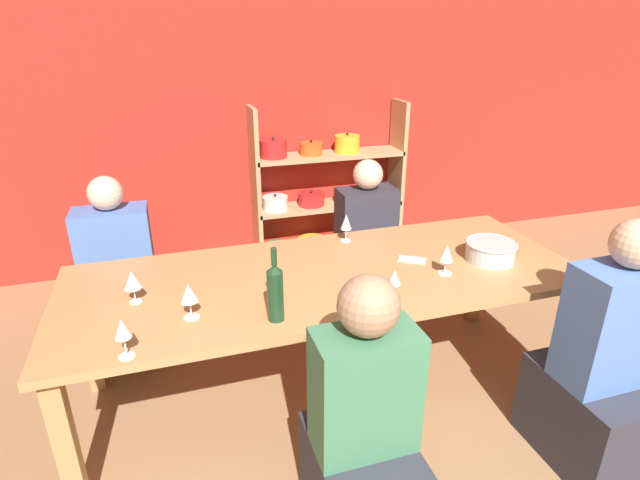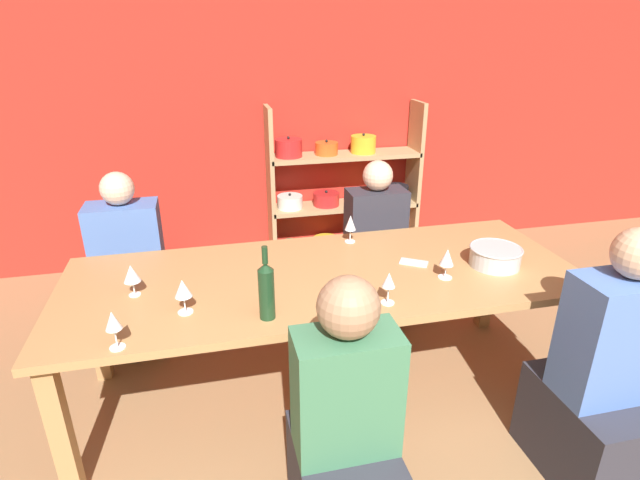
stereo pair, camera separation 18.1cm
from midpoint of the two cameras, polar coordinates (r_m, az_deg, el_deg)
name	(u,v)px [view 1 (the left image)]	position (r m, az deg, el deg)	size (l,w,h in m)	color
wall_back_red	(273,104)	(4.38, -6.67, 15.13)	(8.80, 0.06, 2.70)	red
shelf_unit	(324,196)	(4.46, -0.72, 5.06)	(1.34, 0.30, 1.37)	tan
dining_table	(326,286)	(2.65, -1.31, -5.32)	(2.68, 1.01, 0.76)	#AD7F4C
mixing_bowl	(491,250)	(2.87, 17.23, -1.16)	(0.28, 0.28, 0.11)	#B7BABC
wine_bottle_green	(275,291)	(2.17, -7.52, -5.89)	(0.07, 0.07, 0.34)	#19381E
wine_glass_white_a	(132,281)	(2.49, -22.63, -4.35)	(0.08, 0.08, 0.16)	white
wine_glass_empty_a	(394,279)	(2.33, 6.30, -4.47)	(0.06, 0.06, 0.16)	white
wine_glass_red_a	(122,330)	(2.11, -24.00, -9.47)	(0.07, 0.07, 0.17)	white
wine_glass_red_b	(446,254)	(2.63, 12.37, -1.65)	(0.07, 0.07, 0.16)	white
wine_glass_empty_b	(189,294)	(2.27, -16.98, -5.97)	(0.08, 0.08, 0.16)	white
wine_glass_empty_c	(346,223)	(2.96, 1.27, 1.97)	(0.07, 0.07, 0.17)	white
cell_phone	(412,260)	(2.79, 8.66, -2.25)	(0.16, 0.14, 0.01)	silver
person_near_a	(363,444)	(2.12, 2.27, -22.29)	(0.39, 0.49, 1.17)	#2D2D38
person_far_a	(365,256)	(3.65, 3.74, -1.82)	(0.41, 0.51, 1.12)	#2D2D38
person_near_b	(600,378)	(2.68, 27.70, -13.87)	(0.43, 0.54, 1.23)	#2D2D38
person_far_b	(122,285)	(3.52, -23.13, -4.83)	(0.44, 0.55, 1.14)	#2D2D38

